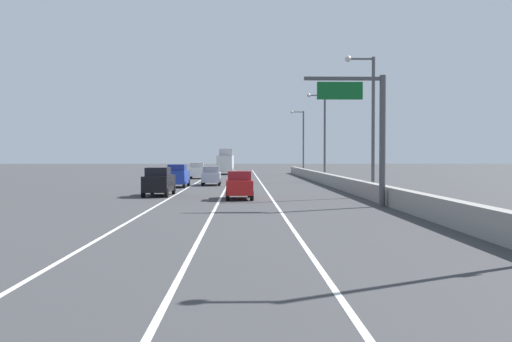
{
  "coord_description": "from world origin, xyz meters",
  "views": [
    {
      "loc": [
        -0.49,
        -3.26,
        2.89
      ],
      "look_at": [
        0.5,
        41.15,
        1.79
      ],
      "focal_mm": 42.35,
      "sensor_mm": 36.0,
      "label": 1
    }
  ],
  "objects_px": {
    "lamp_post_right_fourth": "(302,138)",
    "car_red_0": "(239,185)",
    "lamp_post_right_third": "(322,131)",
    "car_blue_1": "(178,176)",
    "lamp_post_right_second": "(370,116)",
    "car_silver_4": "(211,176)",
    "box_truck": "(225,163)",
    "overhead_sign_gantry": "(370,124)",
    "car_black_2": "(159,182)",
    "car_white_3": "(197,171)"
  },
  "relations": [
    {
      "from": "lamp_post_right_second",
      "to": "car_silver_4",
      "type": "bearing_deg",
      "value": 124.13
    },
    {
      "from": "lamp_post_right_second",
      "to": "box_truck",
      "type": "relative_size",
      "value": 1.17
    },
    {
      "from": "car_black_2",
      "to": "lamp_post_right_second",
      "type": "bearing_deg",
      "value": -6.35
    },
    {
      "from": "lamp_post_right_third",
      "to": "overhead_sign_gantry",
      "type": "bearing_deg",
      "value": -92.94
    },
    {
      "from": "lamp_post_right_fourth",
      "to": "car_silver_4",
      "type": "height_order",
      "value": "lamp_post_right_fourth"
    },
    {
      "from": "car_black_2",
      "to": "car_silver_4",
      "type": "relative_size",
      "value": 1.06
    },
    {
      "from": "car_silver_4",
      "to": "car_white_3",
      "type": "bearing_deg",
      "value": 98.75
    },
    {
      "from": "lamp_post_right_fourth",
      "to": "car_white_3",
      "type": "height_order",
      "value": "lamp_post_right_fourth"
    },
    {
      "from": "lamp_post_right_third",
      "to": "car_white_3",
      "type": "bearing_deg",
      "value": 145.66
    },
    {
      "from": "car_blue_1",
      "to": "overhead_sign_gantry",
      "type": "bearing_deg",
      "value": -58.7
    },
    {
      "from": "lamp_post_right_third",
      "to": "car_white_3",
      "type": "height_order",
      "value": "lamp_post_right_third"
    },
    {
      "from": "lamp_post_right_second",
      "to": "lamp_post_right_fourth",
      "type": "relative_size",
      "value": 1.0
    },
    {
      "from": "car_black_2",
      "to": "lamp_post_right_third",
      "type": "bearing_deg",
      "value": 57.56
    },
    {
      "from": "overhead_sign_gantry",
      "to": "box_truck",
      "type": "xyz_separation_m",
      "value": [
        -9.99,
        62.36,
        -2.87
      ]
    },
    {
      "from": "lamp_post_right_third",
      "to": "car_black_2",
      "type": "xyz_separation_m",
      "value": [
        -15.04,
        -23.65,
        -4.67
      ]
    },
    {
      "from": "overhead_sign_gantry",
      "to": "lamp_post_right_second",
      "type": "relative_size",
      "value": 0.76
    },
    {
      "from": "lamp_post_right_second",
      "to": "car_blue_1",
      "type": "bearing_deg",
      "value": 137.05
    },
    {
      "from": "box_truck",
      "to": "car_silver_4",
      "type": "bearing_deg",
      "value": -90.57
    },
    {
      "from": "lamp_post_right_fourth",
      "to": "car_red_0",
      "type": "bearing_deg",
      "value": -100.13
    },
    {
      "from": "car_blue_1",
      "to": "box_truck",
      "type": "distance_m",
      "value": 40.67
    },
    {
      "from": "lamp_post_right_second",
      "to": "car_blue_1",
      "type": "height_order",
      "value": "lamp_post_right_second"
    },
    {
      "from": "lamp_post_right_second",
      "to": "car_black_2",
      "type": "xyz_separation_m",
      "value": [
        -14.99,
        1.67,
        -4.67
      ]
    },
    {
      "from": "overhead_sign_gantry",
      "to": "car_white_3",
      "type": "height_order",
      "value": "overhead_sign_gantry"
    },
    {
      "from": "box_truck",
      "to": "car_red_0",
      "type": "bearing_deg",
      "value": -87.45
    },
    {
      "from": "lamp_post_right_second",
      "to": "car_black_2",
      "type": "bearing_deg",
      "value": 173.65
    },
    {
      "from": "lamp_post_right_fourth",
      "to": "car_red_0",
      "type": "height_order",
      "value": "lamp_post_right_fourth"
    },
    {
      "from": "overhead_sign_gantry",
      "to": "box_truck",
      "type": "bearing_deg",
      "value": 99.1
    },
    {
      "from": "overhead_sign_gantry",
      "to": "car_black_2",
      "type": "height_order",
      "value": "overhead_sign_gantry"
    },
    {
      "from": "lamp_post_right_second",
      "to": "car_blue_1",
      "type": "relative_size",
      "value": 2.26
    },
    {
      "from": "overhead_sign_gantry",
      "to": "lamp_post_right_fourth",
      "type": "relative_size",
      "value": 0.76
    },
    {
      "from": "car_white_3",
      "to": "box_truck",
      "type": "distance_m",
      "value": 19.27
    },
    {
      "from": "overhead_sign_gantry",
      "to": "car_red_0",
      "type": "bearing_deg",
      "value": 140.46
    },
    {
      "from": "car_black_2",
      "to": "car_silver_4",
      "type": "xyz_separation_m",
      "value": [
        2.97,
        16.07,
        -0.1
      ]
    },
    {
      "from": "box_truck",
      "to": "lamp_post_right_fourth",
      "type": "bearing_deg",
      "value": -17.7
    },
    {
      "from": "car_blue_1",
      "to": "car_black_2",
      "type": "distance_m",
      "value": 12.24
    },
    {
      "from": "lamp_post_right_fourth",
      "to": "car_black_2",
      "type": "relative_size",
      "value": 2.13
    },
    {
      "from": "car_silver_4",
      "to": "box_truck",
      "type": "height_order",
      "value": "box_truck"
    },
    {
      "from": "lamp_post_right_second",
      "to": "box_truck",
      "type": "distance_m",
      "value": 55.8
    },
    {
      "from": "car_blue_1",
      "to": "car_white_3",
      "type": "bearing_deg",
      "value": 89.48
    },
    {
      "from": "lamp_post_right_third",
      "to": "car_red_0",
      "type": "height_order",
      "value": "lamp_post_right_third"
    },
    {
      "from": "overhead_sign_gantry",
      "to": "lamp_post_right_second",
      "type": "height_order",
      "value": "lamp_post_right_second"
    },
    {
      "from": "lamp_post_right_second",
      "to": "lamp_post_right_fourth",
      "type": "height_order",
      "value": "same"
    },
    {
      "from": "car_red_0",
      "to": "car_blue_1",
      "type": "bearing_deg",
      "value": 110.28
    },
    {
      "from": "car_blue_1",
      "to": "car_silver_4",
      "type": "xyz_separation_m",
      "value": [
        2.92,
        3.83,
        -0.12
      ]
    },
    {
      "from": "lamp_post_right_second",
      "to": "car_silver_4",
      "type": "distance_m",
      "value": 21.95
    },
    {
      "from": "car_red_0",
      "to": "car_black_2",
      "type": "xyz_separation_m",
      "value": [
        -5.84,
        3.42,
        0.09
      ]
    },
    {
      "from": "lamp_post_right_second",
      "to": "car_silver_4",
      "type": "xyz_separation_m",
      "value": [
        -12.02,
        17.74,
        -4.77
      ]
    },
    {
      "from": "car_blue_1",
      "to": "car_red_0",
      "type": "bearing_deg",
      "value": -69.72
    },
    {
      "from": "lamp_post_right_third",
      "to": "car_blue_1",
      "type": "bearing_deg",
      "value": -142.69
    },
    {
      "from": "lamp_post_right_third",
      "to": "car_red_0",
      "type": "bearing_deg",
      "value": -108.77
    }
  ]
}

